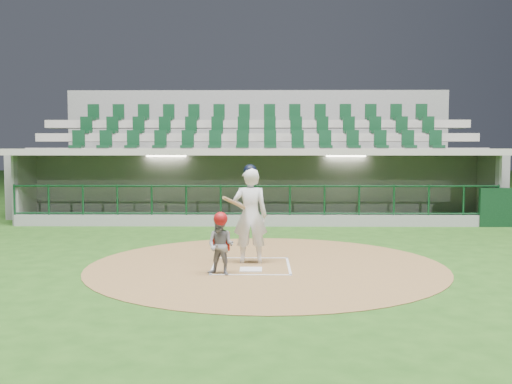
% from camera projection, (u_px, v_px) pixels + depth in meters
% --- Properties ---
extents(ground, '(120.00, 120.00, 0.00)m').
position_uv_depth(ground, '(252.00, 264.00, 11.75)').
color(ground, '#1F4614').
rests_on(ground, ground).
extents(dirt_circle, '(7.20, 7.20, 0.01)m').
position_uv_depth(dirt_circle, '(266.00, 265.00, 11.55)').
color(dirt_circle, brown).
rests_on(dirt_circle, ground).
extents(home_plate, '(0.43, 0.43, 0.02)m').
position_uv_depth(home_plate, '(251.00, 269.00, 11.05)').
color(home_plate, silver).
rests_on(home_plate, dirt_circle).
extents(batter_box_chalk, '(1.55, 1.80, 0.01)m').
position_uv_depth(batter_box_chalk, '(251.00, 266.00, 11.45)').
color(batter_box_chalk, white).
rests_on(batter_box_chalk, ground).
extents(dugout_structure, '(16.40, 3.70, 3.00)m').
position_uv_depth(dugout_structure, '(263.00, 191.00, 19.48)').
color(dugout_structure, slate).
rests_on(dugout_structure, ground).
extents(seating_deck, '(17.00, 6.72, 5.15)m').
position_uv_depth(seating_deck, '(257.00, 174.00, 22.53)').
color(seating_deck, slate).
rests_on(seating_deck, ground).
extents(batter, '(0.90, 0.89, 2.04)m').
position_uv_depth(batter, '(250.00, 214.00, 11.71)').
color(batter, white).
rests_on(batter, dirt_circle).
extents(catcher, '(0.65, 0.58, 1.18)m').
position_uv_depth(catcher, '(221.00, 244.00, 10.60)').
color(catcher, gray).
rests_on(catcher, dirt_circle).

